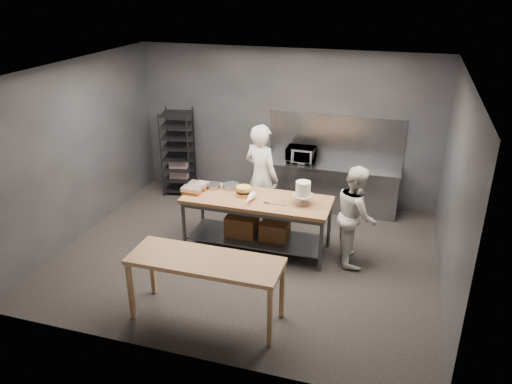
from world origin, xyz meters
TOP-DOWN VIEW (x-y plane):
  - ground at (0.00, 0.00)m, footprint 6.00×6.00m
  - back_wall at (0.00, 2.50)m, footprint 6.00×0.04m
  - work_table at (0.09, 0.25)m, footprint 2.40×0.90m
  - near_counter at (0.00, -1.72)m, footprint 2.00×0.70m
  - back_counter at (1.00, 2.18)m, footprint 2.60×0.60m
  - splashback_panel at (1.00, 2.48)m, footprint 2.60×0.02m
  - speed_rack at (-2.17, 2.10)m, footprint 0.73×0.76m
  - chef_behind at (-0.06, 1.03)m, footprint 0.83×0.71m
  - chef_right at (1.69, 0.34)m, footprint 0.78×0.91m
  - microwave at (0.40, 2.18)m, footprint 0.54×0.37m
  - frosted_cake_stand at (0.85, 0.24)m, footprint 0.34×0.34m
  - layer_cake at (-0.14, 0.27)m, footprint 0.25×0.25m
  - cake_pans at (-0.56, 0.48)m, footprint 0.56×0.34m
  - piping_bag at (0.03, 0.04)m, footprint 0.14×0.38m
  - offset_spatula at (0.38, 0.10)m, footprint 0.37×0.02m
  - pastry_clamshells at (-0.98, 0.22)m, footprint 0.34×0.42m

SIDE VIEW (x-z plane):
  - ground at x=0.00m, z-range 0.00..0.00m
  - back_counter at x=1.00m, z-range 0.00..0.90m
  - work_table at x=0.09m, z-range 0.11..1.03m
  - chef_right at x=1.69m, z-range 0.00..1.60m
  - near_counter at x=0.00m, z-range 0.36..1.26m
  - speed_rack at x=-2.17m, z-range -0.02..1.73m
  - offset_spatula at x=0.38m, z-range 0.92..0.93m
  - cake_pans at x=-0.56m, z-range 0.92..0.99m
  - chef_behind at x=-0.06m, z-range 0.00..1.92m
  - pastry_clamshells at x=-0.98m, z-range 0.92..1.03m
  - piping_bag at x=0.03m, z-range 0.92..1.04m
  - layer_cake at x=-0.14m, z-range 0.92..1.08m
  - microwave at x=0.40m, z-range 0.90..1.20m
  - frosted_cake_stand at x=0.85m, z-range 0.96..1.34m
  - splashback_panel at x=1.00m, z-range 0.90..1.80m
  - back_wall at x=0.00m, z-range 0.00..3.00m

